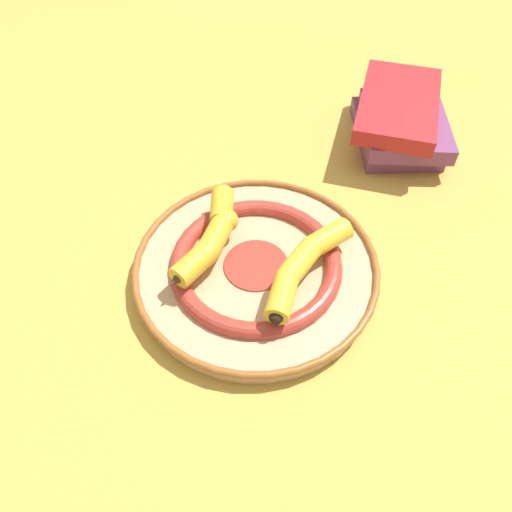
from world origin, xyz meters
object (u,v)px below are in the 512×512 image
at_px(book_stack, 399,120).
at_px(banana_a, 211,237).
at_px(decorative_bowl, 256,267).
at_px(banana_b, 305,263).

bearing_deg(book_stack, banana_a, 137.32).
distance_m(banana_a, book_stack, 0.40).
bearing_deg(decorative_bowl, banana_a, -38.58).
xyz_separation_m(banana_a, book_stack, (-0.36, -0.17, -0.01)).
relative_size(decorative_bowl, book_stack, 1.35).
bearing_deg(book_stack, banana_b, 155.68).
distance_m(banana_a, banana_b, 0.13).
distance_m(decorative_bowl, banana_a, 0.07).
bearing_deg(banana_b, banana_a, -75.12).
relative_size(banana_b, book_stack, 0.67).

